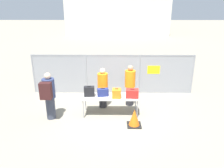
{
  "coord_description": "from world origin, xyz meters",
  "views": [
    {
      "loc": [
        0.05,
        -7.8,
        4.08
      ],
      "look_at": [
        -0.02,
        0.61,
        1.05
      ],
      "focal_mm": 35.0,
      "sensor_mm": 36.0,
      "label": 1
    }
  ],
  "objects_px": {
    "suitcase_navy": "(103,92)",
    "traveler_hooded": "(49,95)",
    "suitcase_black": "(89,91)",
    "security_worker_far": "(130,85)",
    "utility_trailer": "(147,72)",
    "traffic_cone": "(134,118)",
    "security_worker_near": "(103,87)",
    "inspection_table": "(110,97)",
    "suitcase_red": "(132,93)",
    "suitcase_orange": "(117,93)"
  },
  "relations": [
    {
      "from": "suitcase_red",
      "to": "security_worker_near",
      "type": "relative_size",
      "value": 0.29
    },
    {
      "from": "suitcase_navy",
      "to": "suitcase_black",
      "type": "bearing_deg",
      "value": -178.57
    },
    {
      "from": "suitcase_orange",
      "to": "utility_trailer",
      "type": "bearing_deg",
      "value": 68.12
    },
    {
      "from": "suitcase_black",
      "to": "suitcase_navy",
      "type": "distance_m",
      "value": 0.53
    },
    {
      "from": "inspection_table",
      "to": "suitcase_red",
      "type": "distance_m",
      "value": 0.87
    },
    {
      "from": "inspection_table",
      "to": "security_worker_far",
      "type": "relative_size",
      "value": 1.23
    },
    {
      "from": "suitcase_black",
      "to": "suitcase_red",
      "type": "relative_size",
      "value": 0.83
    },
    {
      "from": "suitcase_navy",
      "to": "traveler_hooded",
      "type": "xyz_separation_m",
      "value": [
        -1.97,
        -0.46,
        0.09
      ]
    },
    {
      "from": "traffic_cone",
      "to": "suitcase_orange",
      "type": "bearing_deg",
      "value": 128.71
    },
    {
      "from": "suitcase_orange",
      "to": "utility_trailer",
      "type": "height_order",
      "value": "suitcase_orange"
    },
    {
      "from": "traveler_hooded",
      "to": "security_worker_far",
      "type": "relative_size",
      "value": 1.03
    },
    {
      "from": "suitcase_orange",
      "to": "traffic_cone",
      "type": "height_order",
      "value": "suitcase_orange"
    },
    {
      "from": "inspection_table",
      "to": "security_worker_far",
      "type": "height_order",
      "value": "security_worker_far"
    },
    {
      "from": "suitcase_orange",
      "to": "traveler_hooded",
      "type": "xyz_separation_m",
      "value": [
        -2.5,
        -0.32,
        0.07
      ]
    },
    {
      "from": "inspection_table",
      "to": "security_worker_near",
      "type": "xyz_separation_m",
      "value": [
        -0.33,
        0.65,
        0.17
      ]
    },
    {
      "from": "suitcase_orange",
      "to": "security_worker_far",
      "type": "height_order",
      "value": "security_worker_far"
    },
    {
      "from": "suitcase_orange",
      "to": "inspection_table",
      "type": "bearing_deg",
      "value": 155.78
    },
    {
      "from": "suitcase_orange",
      "to": "security_worker_near",
      "type": "distance_m",
      "value": 0.95
    },
    {
      "from": "suitcase_navy",
      "to": "suitcase_orange",
      "type": "bearing_deg",
      "value": -14.56
    },
    {
      "from": "suitcase_orange",
      "to": "utility_trailer",
      "type": "xyz_separation_m",
      "value": [
        1.82,
        4.53,
        -0.51
      ]
    },
    {
      "from": "suitcase_red",
      "to": "utility_trailer",
      "type": "bearing_deg",
      "value": 74.81
    },
    {
      "from": "suitcase_orange",
      "to": "security_worker_far",
      "type": "relative_size",
      "value": 0.21
    },
    {
      "from": "inspection_table",
      "to": "security_worker_near",
      "type": "distance_m",
      "value": 0.75
    },
    {
      "from": "inspection_table",
      "to": "suitcase_orange",
      "type": "distance_m",
      "value": 0.34
    },
    {
      "from": "suitcase_orange",
      "to": "suitcase_red",
      "type": "bearing_deg",
      "value": 1.55
    },
    {
      "from": "inspection_table",
      "to": "suitcase_black",
      "type": "height_order",
      "value": "suitcase_black"
    },
    {
      "from": "suitcase_orange",
      "to": "utility_trailer",
      "type": "distance_m",
      "value": 4.9
    },
    {
      "from": "suitcase_black",
      "to": "utility_trailer",
      "type": "xyz_separation_m",
      "value": [
        2.88,
        4.4,
        -0.54
      ]
    },
    {
      "from": "suitcase_orange",
      "to": "suitcase_red",
      "type": "height_order",
      "value": "suitcase_orange"
    },
    {
      "from": "utility_trailer",
      "to": "security_worker_far",
      "type": "bearing_deg",
      "value": -109.3
    },
    {
      "from": "suitcase_black",
      "to": "traveler_hooded",
      "type": "distance_m",
      "value": 1.51
    },
    {
      "from": "utility_trailer",
      "to": "traffic_cone",
      "type": "height_order",
      "value": "utility_trailer"
    },
    {
      "from": "suitcase_orange",
      "to": "traveler_hooded",
      "type": "bearing_deg",
      "value": -172.59
    },
    {
      "from": "suitcase_black",
      "to": "suitcase_red",
      "type": "bearing_deg",
      "value": -3.78
    },
    {
      "from": "suitcase_orange",
      "to": "security_worker_far",
      "type": "xyz_separation_m",
      "value": [
        0.58,
        0.98,
        -0.01
      ]
    },
    {
      "from": "security_worker_far",
      "to": "utility_trailer",
      "type": "bearing_deg",
      "value": -97.91
    },
    {
      "from": "suitcase_black",
      "to": "traveler_hooded",
      "type": "relative_size",
      "value": 0.23
    },
    {
      "from": "suitcase_black",
      "to": "traveler_hooded",
      "type": "bearing_deg",
      "value": -162.65
    },
    {
      "from": "suitcase_black",
      "to": "security_worker_far",
      "type": "xyz_separation_m",
      "value": [
        1.63,
        0.86,
        -0.04
      ]
    },
    {
      "from": "suitcase_navy",
      "to": "suitcase_orange",
      "type": "height_order",
      "value": "suitcase_orange"
    },
    {
      "from": "suitcase_navy",
      "to": "security_worker_near",
      "type": "height_order",
      "value": "security_worker_near"
    },
    {
      "from": "security_worker_near",
      "to": "utility_trailer",
      "type": "xyz_separation_m",
      "value": [
        2.39,
        3.77,
        -0.46
      ]
    },
    {
      "from": "security_worker_near",
      "to": "security_worker_far",
      "type": "bearing_deg",
      "value": -170.58
    },
    {
      "from": "suitcase_navy",
      "to": "utility_trailer",
      "type": "bearing_deg",
      "value": 61.83
    },
    {
      "from": "suitcase_navy",
      "to": "suitcase_red",
      "type": "height_order",
      "value": "suitcase_red"
    },
    {
      "from": "suitcase_black",
      "to": "suitcase_orange",
      "type": "bearing_deg",
      "value": -6.74
    },
    {
      "from": "inspection_table",
      "to": "traveler_hooded",
      "type": "height_order",
      "value": "traveler_hooded"
    },
    {
      "from": "suitcase_navy",
      "to": "utility_trailer",
      "type": "distance_m",
      "value": 5.0
    },
    {
      "from": "suitcase_red",
      "to": "traffic_cone",
      "type": "height_order",
      "value": "suitcase_red"
    },
    {
      "from": "traffic_cone",
      "to": "security_worker_near",
      "type": "bearing_deg",
      "value": 127.81
    }
  ]
}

